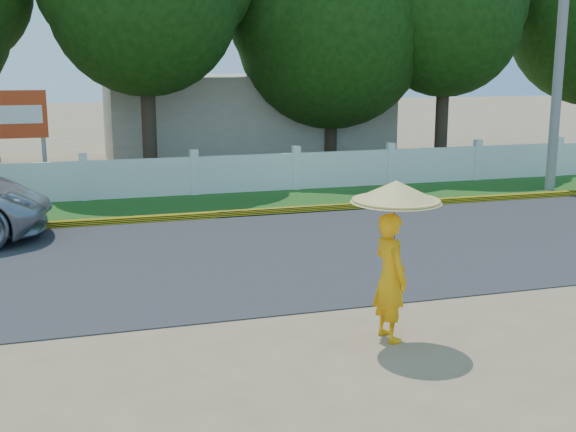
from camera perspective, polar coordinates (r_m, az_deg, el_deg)
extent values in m
plane|color=#9E8460|center=(10.09, 3.30, -9.56)|extent=(120.00, 120.00, 0.00)
cube|color=#38383A|center=(14.18, -2.90, -3.06)|extent=(60.00, 7.00, 0.02)
cube|color=#2D601E|center=(19.19, -6.64, 0.92)|extent=(60.00, 3.50, 0.03)
cube|color=yellow|center=(17.54, -5.67, 0.09)|extent=(40.00, 0.18, 0.16)
cube|color=silver|center=(20.51, -7.39, 3.14)|extent=(40.00, 0.10, 1.10)
cube|color=#B7AD99|center=(27.60, -3.58, 7.71)|extent=(10.00, 6.00, 3.20)
cylinder|color=gray|center=(22.16, 20.67, 11.60)|extent=(0.28, 0.28, 7.62)
imported|color=#FAA00D|center=(9.84, 8.07, -4.78)|extent=(0.49, 0.69, 1.76)
cylinder|color=gray|center=(9.69, 8.46, -0.91)|extent=(0.02, 0.02, 1.14)
cone|color=#D5B862|center=(9.59, 8.55, 1.94)|extent=(1.21, 1.21, 0.29)
cylinder|color=gray|center=(21.29, -18.66, 4.16)|extent=(0.12, 0.12, 2.00)
cylinder|color=#473828|center=(22.54, -10.94, 7.45)|extent=(0.44, 0.44, 3.93)
sphere|color=#1A430F|center=(22.54, -11.31, 16.39)|extent=(5.63, 5.63, 5.63)
cylinder|color=#473828|center=(25.78, 12.05, 7.65)|extent=(0.44, 0.44, 3.64)
sphere|color=#1A430F|center=(25.75, 12.38, 14.80)|extent=(5.07, 5.07, 5.07)
cylinder|color=#473828|center=(25.41, 3.39, 6.97)|extent=(0.44, 0.44, 2.88)
sphere|color=#1A430F|center=(25.32, 3.48, 14.26)|extent=(6.52, 6.52, 6.52)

